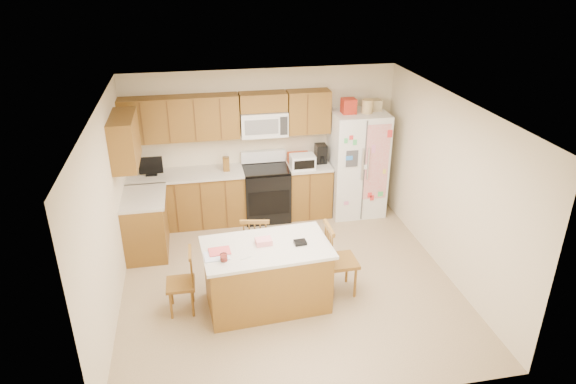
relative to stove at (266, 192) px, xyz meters
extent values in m
plane|color=#887152|center=(0.00, -1.94, -0.47)|extent=(4.50, 4.50, 0.00)
cube|color=beige|center=(0.00, 0.31, 0.78)|extent=(4.50, 0.10, 2.50)
cube|color=beige|center=(0.00, -4.19, 0.78)|extent=(4.50, 0.10, 2.50)
cube|color=beige|center=(-2.25, -1.94, 0.78)|extent=(0.10, 4.50, 2.50)
cube|color=beige|center=(2.25, -1.94, 0.78)|extent=(0.10, 4.50, 2.50)
cube|color=white|center=(0.00, -1.94, 2.03)|extent=(4.50, 4.50, 0.04)
cube|color=brown|center=(-1.31, 0.01, -0.03)|extent=(1.87, 0.60, 0.88)
cube|color=brown|center=(0.74, 0.01, -0.03)|extent=(0.72, 0.60, 0.88)
cube|color=brown|center=(-1.95, -0.76, -0.03)|extent=(0.60, 0.95, 0.88)
cube|color=beige|center=(-1.31, 0.00, 0.43)|extent=(1.87, 0.64, 0.04)
cube|color=beige|center=(0.74, 0.00, 0.43)|extent=(0.72, 0.64, 0.04)
cube|color=beige|center=(-1.94, -0.76, 0.43)|extent=(0.64, 0.95, 0.04)
cube|color=brown|center=(-1.32, 0.15, 1.33)|extent=(1.85, 0.33, 0.70)
cube|color=brown|center=(0.75, 0.15, 1.33)|extent=(0.70, 0.33, 0.70)
cube|color=brown|center=(0.00, 0.15, 1.53)|extent=(0.76, 0.33, 0.29)
cube|color=brown|center=(-2.08, -0.76, 1.33)|extent=(0.33, 0.95, 0.70)
cube|color=#553315|center=(-1.90, -0.02, 1.33)|extent=(0.02, 0.01, 0.66)
cube|color=#553315|center=(-1.90, -0.29, -0.03)|extent=(0.02, 0.01, 0.84)
cube|color=#553315|center=(-1.50, -0.02, 1.33)|extent=(0.02, 0.01, 0.66)
cube|color=#553315|center=(-1.50, -0.29, -0.03)|extent=(0.02, 0.01, 0.84)
cube|color=#553315|center=(-1.10, -0.02, 1.33)|extent=(0.02, 0.01, 0.66)
cube|color=#553315|center=(-1.10, -0.29, -0.03)|extent=(0.02, 0.01, 0.84)
cube|color=#553315|center=(-0.70, -0.02, 1.33)|extent=(0.01, 0.01, 0.66)
cube|color=#553315|center=(-0.70, -0.29, -0.03)|extent=(0.01, 0.01, 0.84)
cube|color=#553315|center=(0.70, -0.02, 1.33)|extent=(0.01, 0.01, 0.66)
cube|color=#553315|center=(0.70, -0.29, -0.03)|extent=(0.01, 0.01, 0.84)
cube|color=white|center=(0.00, 0.12, 1.18)|extent=(0.76, 0.38, 0.40)
cube|color=slate|center=(-0.06, -0.07, 1.18)|extent=(0.54, 0.01, 0.24)
cube|color=#262626|center=(0.30, -0.07, 1.18)|extent=(0.12, 0.01, 0.30)
cube|color=brown|center=(-0.65, 0.01, 0.56)|extent=(0.10, 0.14, 0.22)
cube|color=black|center=(-1.85, 0.03, 0.46)|extent=(0.18, 0.12, 0.02)
cube|color=black|center=(-1.85, 0.03, 0.62)|extent=(0.38, 0.03, 0.28)
cube|color=#C1330B|center=(0.58, 0.09, 0.54)|extent=(0.35, 0.22, 0.18)
cube|color=white|center=(0.60, -0.14, 0.56)|extent=(0.40, 0.28, 0.23)
cube|color=black|center=(0.60, -0.28, 0.56)|extent=(0.34, 0.01, 0.15)
cube|color=black|center=(0.96, 0.06, 0.61)|extent=(0.18, 0.22, 0.32)
cylinder|color=black|center=(0.96, -0.01, 0.54)|extent=(0.12, 0.12, 0.12)
cube|color=black|center=(0.00, -0.01, -0.03)|extent=(0.76, 0.64, 0.88)
cube|color=black|center=(0.00, -0.33, -0.05)|extent=(0.68, 0.01, 0.42)
cube|color=black|center=(0.00, -0.01, 0.43)|extent=(0.76, 0.64, 0.03)
cube|color=white|center=(0.00, 0.25, 0.56)|extent=(0.76, 0.10, 0.20)
cube|color=white|center=(1.57, -0.06, 0.43)|extent=(0.90, 0.75, 1.80)
cube|color=#4C4C4C|center=(1.57, -0.44, 0.43)|extent=(0.02, 0.01, 1.75)
cube|color=silver|center=(1.52, -0.47, 0.58)|extent=(0.02, 0.03, 0.55)
cube|color=silver|center=(1.62, -0.47, 0.58)|extent=(0.02, 0.03, 0.55)
cube|color=#3F3F44|center=(1.35, -0.44, 0.68)|extent=(0.20, 0.01, 0.28)
cube|color=#D84C59|center=(1.77, -0.44, 0.58)|extent=(0.42, 0.01, 1.30)
cube|color=#B02717|center=(1.37, -0.06, 1.45)|extent=(0.22, 0.22, 0.24)
cylinder|color=tan|center=(1.67, -0.11, 1.44)|extent=(0.18, 0.18, 0.22)
cube|color=tan|center=(1.85, 0.02, 1.42)|extent=(0.18, 0.20, 0.18)
cube|color=brown|center=(-0.36, -2.41, -0.06)|extent=(1.56, 0.95, 0.83)
cube|color=beige|center=(-0.36, -2.41, 0.37)|extent=(1.64, 1.03, 0.04)
cylinder|color=#B02717|center=(-0.90, -2.65, 0.42)|extent=(0.08, 0.08, 0.06)
cylinder|color=white|center=(-0.90, -2.65, 0.44)|extent=(0.09, 0.09, 0.09)
cube|color=pink|center=(-0.38, -2.35, 0.43)|extent=(0.21, 0.16, 0.07)
cube|color=black|center=(0.07, -2.44, 0.41)|extent=(0.16, 0.13, 0.04)
cube|color=white|center=(-0.98, -2.54, 0.40)|extent=(0.32, 0.26, 0.01)
cube|color=#D84C4C|center=(-0.94, -2.46, 0.41)|extent=(0.27, 0.22, 0.01)
cylinder|color=white|center=(-0.64, -2.65, 0.40)|extent=(0.13, 0.06, 0.01)
cube|color=brown|center=(-1.44, -2.35, -0.08)|extent=(0.36, 0.37, 0.04)
cylinder|color=brown|center=(-1.58, -2.19, -0.28)|extent=(0.03, 0.03, 0.38)
cylinder|color=brown|center=(-1.58, -2.50, -0.28)|extent=(0.03, 0.03, 0.38)
cylinder|color=brown|center=(-1.31, -2.20, -0.28)|extent=(0.03, 0.03, 0.38)
cylinder|color=brown|center=(-1.31, -2.50, -0.28)|extent=(0.03, 0.03, 0.38)
cylinder|color=brown|center=(-1.29, -2.21, 0.15)|extent=(0.02, 0.02, 0.42)
cylinder|color=brown|center=(-1.29, -2.28, 0.15)|extent=(0.02, 0.02, 0.42)
cylinder|color=brown|center=(-1.29, -2.35, 0.15)|extent=(0.02, 0.02, 0.42)
cylinder|color=brown|center=(-1.29, -2.41, 0.15)|extent=(0.02, 0.02, 0.42)
cylinder|color=brown|center=(-1.30, -2.48, 0.15)|extent=(0.02, 0.02, 0.42)
cube|color=brown|center=(-1.29, -2.35, 0.37)|extent=(0.04, 0.35, 0.04)
cube|color=brown|center=(-0.40, -1.72, -0.03)|extent=(0.48, 0.46, 0.04)
cylinder|color=brown|center=(-0.21, -1.61, -0.26)|extent=(0.04, 0.04, 0.42)
cylinder|color=brown|center=(-0.54, -1.55, -0.26)|extent=(0.04, 0.04, 0.42)
cylinder|color=brown|center=(-0.26, -1.90, -0.26)|extent=(0.04, 0.04, 0.42)
cylinder|color=brown|center=(-0.59, -1.84, -0.26)|extent=(0.04, 0.04, 0.42)
cylinder|color=brown|center=(-0.29, -1.91, 0.22)|extent=(0.02, 0.02, 0.47)
cylinder|color=brown|center=(-0.36, -1.90, 0.22)|extent=(0.02, 0.02, 0.47)
cylinder|color=brown|center=(-0.43, -1.89, 0.22)|extent=(0.02, 0.02, 0.47)
cylinder|color=brown|center=(-0.51, -1.87, 0.22)|extent=(0.02, 0.02, 0.47)
cylinder|color=brown|center=(-0.58, -1.86, 0.22)|extent=(0.02, 0.02, 0.47)
cube|color=brown|center=(-0.43, -1.89, 0.46)|extent=(0.39, 0.11, 0.05)
cube|color=brown|center=(0.64, -2.32, -0.01)|extent=(0.43, 0.45, 0.05)
cylinder|color=brown|center=(0.80, -2.50, -0.25)|extent=(0.04, 0.04, 0.45)
cylinder|color=brown|center=(0.80, -2.14, -0.25)|extent=(0.04, 0.04, 0.45)
cylinder|color=brown|center=(0.49, -2.50, -0.25)|extent=(0.04, 0.04, 0.45)
cylinder|color=brown|center=(0.48, -2.15, -0.25)|extent=(0.04, 0.04, 0.45)
cylinder|color=brown|center=(0.47, -2.48, 0.26)|extent=(0.02, 0.02, 0.50)
cylinder|color=brown|center=(0.47, -2.41, 0.26)|extent=(0.02, 0.02, 0.50)
cylinder|color=brown|center=(0.47, -2.33, 0.26)|extent=(0.02, 0.02, 0.50)
cylinder|color=brown|center=(0.46, -2.25, 0.26)|extent=(0.02, 0.02, 0.50)
cylinder|color=brown|center=(0.46, -2.17, 0.26)|extent=(0.02, 0.02, 0.50)
cube|color=brown|center=(0.47, -2.33, 0.51)|extent=(0.05, 0.42, 0.05)
camera|label=1|loc=(-1.13, -7.84, 3.69)|focal=32.00mm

